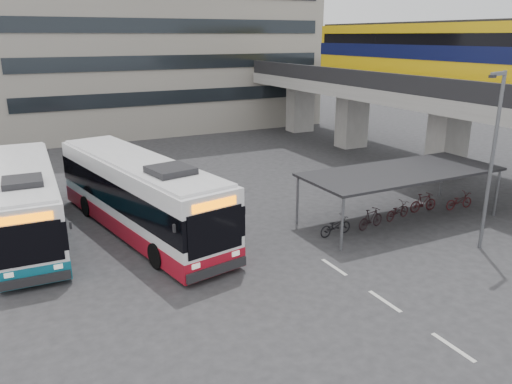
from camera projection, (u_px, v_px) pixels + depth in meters
name	position (u px, v px, depth m)	size (l,w,h in m)	color
ground	(280.00, 281.00, 18.77)	(120.00, 120.00, 0.00)	#28282B
viaduct	(415.00, 75.00, 33.94)	(8.00, 32.00, 9.68)	gray
bike_shelter	(400.00, 191.00, 24.55)	(10.00, 4.00, 2.54)	#595B60
road_markings	(385.00, 301.00, 17.31)	(0.15, 7.60, 0.01)	beige
bus_main	(140.00, 196.00, 23.06)	(5.13, 13.00, 3.76)	white
bus_teal	(27.00, 202.00, 22.63)	(2.94, 11.78, 3.46)	white
pedestrian	(197.00, 246.00, 19.77)	(0.61, 0.40, 1.68)	black
lamp_post	(492.00, 152.00, 20.33)	(1.30, 0.48, 7.52)	#595B60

